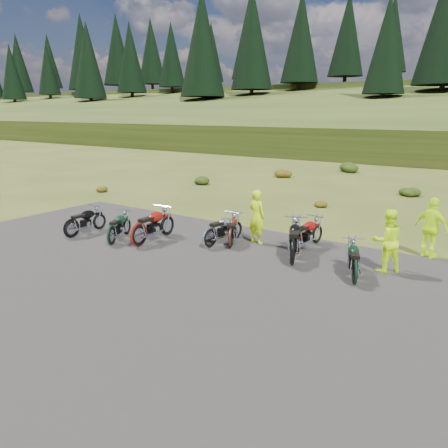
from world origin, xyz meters
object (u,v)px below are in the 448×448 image
Objects in this scene: motorcycle_7 at (354,285)px; person_middle at (257,218)px; motorcycle_0 at (72,238)px; motorcycle_3 at (210,249)px.

person_middle is at bearing 43.20° from motorcycle_7.
motorcycle_0 is 5.14m from motorcycle_3.
motorcycle_3 is 1.09× the size of person_middle.
person_middle reaches higher than motorcycle_7.
motorcycle_3 is (4.80, 1.84, 0.00)m from motorcycle_0.
person_middle is (0.99, 1.36, 0.93)m from motorcycle_3.
motorcycle_7 is (5.00, -0.41, 0.00)m from motorcycle_3.
motorcycle_0 reaches higher than motorcycle_7.
motorcycle_3 is at bearing 66.45° from person_middle.
motorcycle_7 is 1.02× the size of person_middle.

